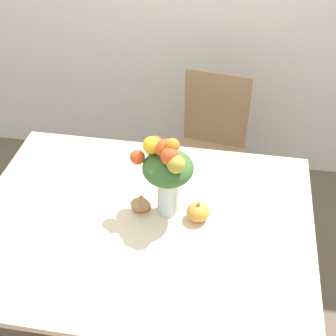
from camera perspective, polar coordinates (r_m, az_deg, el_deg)
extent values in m
plane|color=brown|center=(2.64, -2.60, -18.41)|extent=(12.00, 12.00, 0.00)
cube|color=beige|center=(2.04, -3.22, -6.82)|extent=(1.47, 1.13, 0.03)
cylinder|color=beige|center=(2.83, -14.18, -3.21)|extent=(0.06, 0.06, 0.75)
cylinder|color=beige|center=(2.66, 13.89, -6.50)|extent=(0.06, 0.06, 0.75)
cylinder|color=silver|center=(2.01, 0.00, -3.13)|extent=(0.09, 0.09, 0.20)
cylinder|color=silver|center=(2.05, 0.00, -4.31)|extent=(0.08, 0.08, 0.08)
cylinder|color=#38662D|center=(1.98, 0.54, -2.55)|extent=(0.01, 0.01, 0.24)
cylinder|color=#38662D|center=(2.00, 0.25, -2.17)|extent=(0.01, 0.01, 0.24)
cylinder|color=#38662D|center=(2.00, -0.38, -2.23)|extent=(0.01, 0.01, 0.24)
cylinder|color=#38662D|center=(1.98, -0.49, -2.65)|extent=(0.01, 0.01, 0.24)
cylinder|color=#38662D|center=(1.97, 0.08, -2.85)|extent=(0.01, 0.01, 0.24)
ellipsoid|color=#38662D|center=(1.91, 0.00, 0.00)|extent=(0.21, 0.21, 0.13)
sphere|color=yellow|center=(1.88, 0.00, 2.63)|extent=(0.06, 0.06, 0.06)
sphere|color=yellow|center=(1.95, -1.74, 2.42)|extent=(0.07, 0.07, 0.07)
sphere|color=orange|center=(1.82, 0.54, 2.78)|extent=(0.06, 0.06, 0.06)
sphere|color=#D64C23|center=(1.86, -0.41, 2.41)|extent=(0.08, 0.08, 0.08)
sphere|color=yellow|center=(1.88, -2.01, 2.80)|extent=(0.07, 0.07, 0.07)
sphere|color=#D64C23|center=(1.82, 0.25, 1.43)|extent=(0.08, 0.08, 0.08)
sphere|color=#D64C23|center=(1.91, -3.74, 1.32)|extent=(0.06, 0.06, 0.06)
sphere|color=yellow|center=(1.87, -0.07, 2.34)|extent=(0.06, 0.06, 0.06)
sphere|color=#AD9E33|center=(1.81, 0.99, 0.46)|extent=(0.07, 0.07, 0.07)
sphere|color=#D64C23|center=(1.94, -1.53, 3.02)|extent=(0.06, 0.06, 0.06)
sphere|color=orange|center=(1.89, -1.22, 2.59)|extent=(0.06, 0.06, 0.06)
ellipsoid|color=gold|center=(2.01, 3.68, -5.38)|extent=(0.10, 0.10, 0.08)
cylinder|color=brown|center=(1.98, 3.73, -4.51)|extent=(0.01, 0.01, 0.02)
ellipsoid|color=#A87A4C|center=(2.05, -3.41, -4.50)|extent=(0.09, 0.06, 0.07)
cone|color=#C64C23|center=(2.07, -3.27, -4.01)|extent=(0.09, 0.09, 0.07)
sphere|color=#A87A4C|center=(2.01, -3.65, -4.71)|extent=(0.03, 0.03, 0.03)
cube|color=#9E7A56|center=(2.89, 4.71, 0.80)|extent=(0.47, 0.47, 0.02)
cylinder|color=#9E7A56|center=(2.94, 0.47, -4.01)|extent=(0.04, 0.04, 0.43)
cylinder|color=#9E7A56|center=(2.89, 6.96, -5.35)|extent=(0.04, 0.04, 0.43)
cylinder|color=#9E7A56|center=(3.19, 2.25, -0.01)|extent=(0.04, 0.04, 0.43)
cylinder|color=#9E7A56|center=(3.14, 8.24, -1.17)|extent=(0.04, 0.04, 0.43)
cube|color=#9E7A56|center=(2.90, 5.91, 7.12)|extent=(0.40, 0.07, 0.49)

